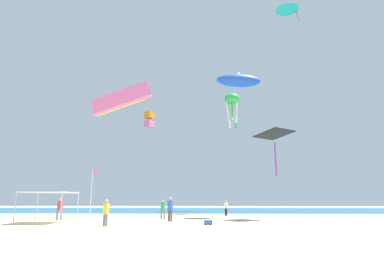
{
  "coord_description": "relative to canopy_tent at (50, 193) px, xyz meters",
  "views": [
    {
      "loc": [
        2.45,
        -20.59,
        1.78
      ],
      "look_at": [
        1.67,
        7.21,
        7.98
      ],
      "focal_mm": 29.55,
      "sensor_mm": 36.0,
      "label": 1
    }
  ],
  "objects": [
    {
      "name": "ground",
      "position": [
        8.85,
        -3.12,
        -2.18
      ],
      "size": [
        110.0,
        110.0,
        0.1
      ],
      "primitive_type": "cube",
      "color": "beige"
    },
    {
      "name": "ocean_strip",
      "position": [
        8.85,
        25.89,
        -2.12
      ],
      "size": [
        110.0,
        22.02,
        0.03
      ],
      "primitive_type": "cube",
      "color": "#1E6B93",
      "rests_on": "ground"
    },
    {
      "name": "canopy_tent",
      "position": [
        0.0,
        0.0,
        0.0
      ],
      "size": [
        3.3,
        3.07,
        2.24
      ],
      "color": "#B2B2B7",
      "rests_on": "ground"
    },
    {
      "name": "person_near_tent",
      "position": [
        13.91,
        10.49,
        -1.18
      ],
      "size": [
        0.39,
        0.42,
        1.62
      ],
      "rotation": [
        0.0,
        0.0,
        5.03
      ],
      "color": "black",
      "rests_on": "ground"
    },
    {
      "name": "person_leftmost",
      "position": [
        5.07,
        -2.56,
        -1.13
      ],
      "size": [
        0.41,
        0.41,
        1.71
      ],
      "rotation": [
        0.0,
        0.0,
        5.53
      ],
      "color": "slate",
      "rests_on": "ground"
    },
    {
      "name": "person_central",
      "position": [
        7.93,
        4.89,
        -1.16
      ],
      "size": [
        0.4,
        0.39,
        1.66
      ],
      "rotation": [
        0.0,
        0.0,
        0.53
      ],
      "color": "slate",
      "rests_on": "ground"
    },
    {
      "name": "person_rightmost",
      "position": [
        -0.38,
        2.85,
        -1.09
      ],
      "size": [
        0.45,
        0.42,
        1.78
      ],
      "rotation": [
        0.0,
        0.0,
        3.57
      ],
      "color": "slate",
      "rests_on": "ground"
    },
    {
      "name": "person_far_shore",
      "position": [
        8.84,
        2.05,
        -1.04
      ],
      "size": [
        0.44,
        0.44,
        1.87
      ],
      "rotation": [
        0.0,
        0.0,
        2.25
      ],
      "color": "brown",
      "rests_on": "ground"
    },
    {
      "name": "banner_flag",
      "position": [
        2.36,
        2.45,
        0.32
      ],
      "size": [
        0.61,
        0.06,
        4.12
      ],
      "color": "silver",
      "rests_on": "ground"
    },
    {
      "name": "cooler_box",
      "position": [
        11.77,
        -1.17,
        -1.96
      ],
      "size": [
        0.57,
        0.37,
        0.35
      ],
      "color": "blue",
      "rests_on": "ground"
    },
    {
      "name": "kite_delta_teal",
      "position": [
        21.37,
        9.1,
        21.1
      ],
      "size": [
        3.06,
        3.07,
        2.13
      ],
      "rotation": [
        0.0,
        0.0,
        3.29
      ],
      "color": "teal"
    },
    {
      "name": "kite_inflatable_blue",
      "position": [
        17.16,
        22.04,
        17.27
      ],
      "size": [
        7.09,
        2.95,
        2.5
      ],
      "rotation": [
        0.0,
        0.0,
        3.27
      ],
      "color": "blue"
    },
    {
      "name": "kite_diamond_black",
      "position": [
        17.97,
        4.54,
        5.13
      ],
      "size": [
        3.86,
        3.86,
        3.98
      ],
      "rotation": [
        0.0,
        0.0,
        3.77
      ],
      "color": "black"
    },
    {
      "name": "kite_parafoil_pink",
      "position": [
        3.12,
        7.29,
        9.72
      ],
      "size": [
        6.41,
        1.05,
        3.89
      ],
      "rotation": [
        0.0,
        0.0,
        3.16
      ],
      "color": "pink"
    },
    {
      "name": "kite_octopus_green",
      "position": [
        15.31,
        14.56,
        11.67
      ],
      "size": [
        2.16,
        2.16,
        4.51
      ],
      "rotation": [
        0.0,
        0.0,
        4.57
      ],
      "color": "green"
    },
    {
      "name": "kite_box_orange",
      "position": [
        3.19,
        24.43,
        11.76
      ],
      "size": [
        1.69,
        1.67,
        2.55
      ],
      "rotation": [
        0.0,
        0.0,
        4.11
      ],
      "color": "orange"
    }
  ]
}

